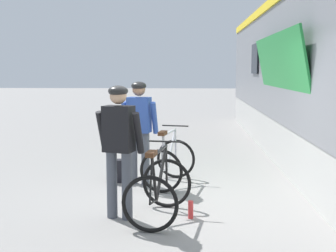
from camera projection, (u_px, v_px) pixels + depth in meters
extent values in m
plane|color=gray|center=(191.00, 205.00, 6.50)|extent=(80.00, 80.00, 0.00)
cube|color=#238C3D|center=(281.00, 78.00, 8.66)|extent=(0.38, 4.26, 1.67)
cube|color=black|center=(255.00, 59.00, 12.09)|extent=(0.04, 1.10, 0.80)
cylinder|color=#4C515B|center=(133.00, 158.00, 7.69)|extent=(0.14, 0.14, 0.90)
cylinder|color=#4C515B|center=(145.00, 159.00, 7.64)|extent=(0.14, 0.14, 0.90)
cube|color=#2D4C9E|center=(139.00, 115.00, 7.57)|extent=(0.42, 0.31, 0.60)
cylinder|color=#2D4C9E|center=(125.00, 117.00, 7.68)|extent=(0.14, 0.27, 0.56)
cylinder|color=#2D4C9E|center=(154.00, 118.00, 7.55)|extent=(0.14, 0.27, 0.56)
sphere|color=#9E7051|center=(139.00, 89.00, 7.52)|extent=(0.22, 0.22, 0.22)
ellipsoid|color=black|center=(139.00, 86.00, 7.51)|extent=(0.30, 0.32, 0.14)
cylinder|color=#4C515B|center=(112.00, 184.00, 5.92)|extent=(0.14, 0.14, 0.90)
cylinder|color=#4C515B|center=(127.00, 186.00, 5.85)|extent=(0.14, 0.14, 0.90)
cube|color=black|center=(119.00, 129.00, 5.79)|extent=(0.43, 0.34, 0.60)
cylinder|color=black|center=(102.00, 131.00, 5.92)|extent=(0.16, 0.27, 0.56)
cylinder|color=black|center=(138.00, 133.00, 5.75)|extent=(0.16, 0.27, 0.56)
sphere|color=tan|center=(118.00, 96.00, 5.74)|extent=(0.22, 0.22, 0.22)
ellipsoid|color=black|center=(118.00, 91.00, 5.73)|extent=(0.32, 0.34, 0.14)
torus|color=black|center=(176.00, 159.00, 8.10)|extent=(0.71, 0.19, 0.71)
torus|color=black|center=(161.00, 171.00, 7.12)|extent=(0.71, 0.19, 0.71)
cylinder|color=silver|center=(171.00, 149.00, 7.72)|extent=(0.17, 0.64, 0.63)
cylinder|color=silver|center=(169.00, 132.00, 7.57)|extent=(0.21, 0.84, 0.04)
cylinder|color=silver|center=(165.00, 153.00, 7.31)|extent=(0.09, 0.28, 0.62)
cylinder|color=silver|center=(164.00, 170.00, 7.29)|extent=(0.10, 0.36, 0.08)
cylinder|color=silver|center=(162.00, 153.00, 7.14)|extent=(0.05, 0.15, 0.56)
cylinder|color=silver|center=(176.00, 144.00, 8.04)|extent=(0.05, 0.09, 0.55)
cylinder|color=black|center=(175.00, 126.00, 7.97)|extent=(0.48, 0.12, 0.02)
cube|color=#4C2D19|center=(163.00, 133.00, 7.13)|extent=(0.15, 0.26, 0.06)
torus|color=black|center=(167.00, 183.00, 6.37)|extent=(0.71, 0.15, 0.71)
torus|color=black|center=(150.00, 204.00, 5.38)|extent=(0.71, 0.15, 0.71)
cylinder|color=black|center=(161.00, 172.00, 5.99)|extent=(0.14, 0.64, 0.63)
cylinder|color=black|center=(159.00, 151.00, 5.84)|extent=(0.17, 0.85, 0.04)
cylinder|color=black|center=(154.00, 179.00, 5.58)|extent=(0.08, 0.28, 0.62)
cylinder|color=black|center=(153.00, 202.00, 5.55)|extent=(0.08, 0.36, 0.08)
cylinder|color=black|center=(151.00, 181.00, 5.40)|extent=(0.04, 0.15, 0.56)
cylinder|color=black|center=(166.00, 165.00, 6.31)|extent=(0.04, 0.09, 0.55)
cylinder|color=black|center=(166.00, 141.00, 6.24)|extent=(0.48, 0.09, 0.02)
cube|color=#4C2D19|center=(151.00, 154.00, 5.39)|extent=(0.13, 0.25, 0.06)
cube|color=black|center=(118.00, 171.00, 7.83)|extent=(0.28, 0.18, 0.40)
cylinder|color=red|center=(191.00, 210.00, 5.92)|extent=(0.07, 0.07, 0.24)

